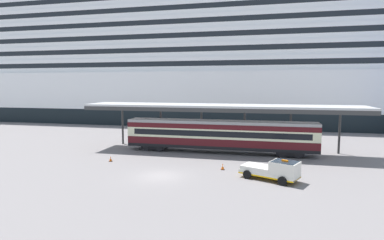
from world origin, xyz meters
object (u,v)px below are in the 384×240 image
(service_truck, at_px, (275,170))
(traffic_cone_near, at_px, (111,159))
(traffic_cone_mid, at_px, (223,167))
(train_carriage, at_px, (220,135))
(cruise_ship, at_px, (185,67))

(service_truck, relative_size, traffic_cone_near, 9.24)
(service_truck, height_order, traffic_cone_mid, service_truck)
(train_carriage, height_order, service_truck, train_carriage)
(train_carriage, bearing_deg, traffic_cone_mid, -79.31)
(service_truck, bearing_deg, traffic_cone_mid, 153.06)
(traffic_cone_near, bearing_deg, traffic_cone_mid, -2.63)
(traffic_cone_near, height_order, traffic_cone_mid, traffic_cone_mid)
(cruise_ship, bearing_deg, train_carriage, -68.87)
(cruise_ship, relative_size, service_truck, 25.71)
(train_carriage, height_order, traffic_cone_near, train_carriage)
(train_carriage, relative_size, traffic_cone_mid, 35.99)
(train_carriage, xyz_separation_m, traffic_cone_near, (-11.26, -7.44, -2.02))
(train_carriage, xyz_separation_m, service_truck, (6.56, -10.59, -1.32))
(train_carriage, relative_size, service_truck, 4.27)
(cruise_ship, relative_size, traffic_cone_near, 237.64)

